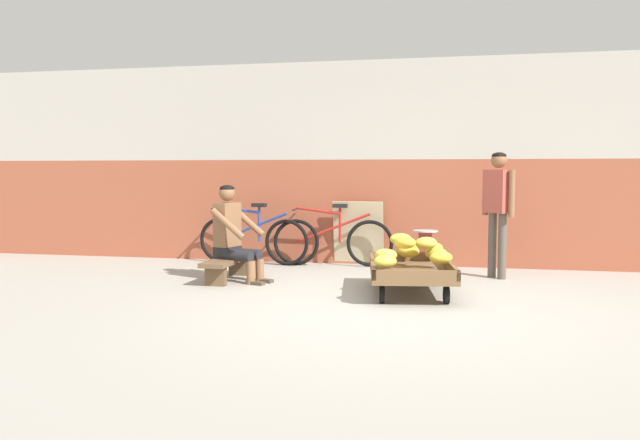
% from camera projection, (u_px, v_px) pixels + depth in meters
% --- Properties ---
extents(ground_plane, '(80.00, 80.00, 0.00)m').
position_uv_depth(ground_plane, '(386.00, 313.00, 5.98)').
color(ground_plane, '#A39E93').
extents(back_wall, '(16.00, 0.30, 2.83)m').
position_uv_depth(back_wall, '(412.00, 163.00, 9.02)').
color(back_wall, '#A35138').
rests_on(back_wall, ground).
extents(banana_cart, '(1.04, 1.55, 0.36)m').
position_uv_depth(banana_cart, '(410.00, 272.00, 6.88)').
color(banana_cart, brown).
rests_on(banana_cart, ground).
extents(banana_pile, '(0.85, 1.51, 0.26)m').
position_uv_depth(banana_pile, '(413.00, 250.00, 6.95)').
color(banana_pile, gold).
rests_on(banana_pile, banana_cart).
extents(low_bench, '(0.31, 1.10, 0.27)m').
position_uv_depth(low_bench, '(228.00, 264.00, 7.74)').
color(low_bench, brown).
rests_on(low_bench, ground).
extents(vendor_seated, '(0.73, 0.59, 1.14)m').
position_uv_depth(vendor_seated, '(233.00, 233.00, 7.67)').
color(vendor_seated, brown).
rests_on(vendor_seated, ground).
extents(plastic_crate, '(0.36, 0.28, 0.30)m').
position_uv_depth(plastic_crate, '(425.00, 267.00, 7.83)').
color(plastic_crate, '#19847F').
rests_on(plastic_crate, ground).
extents(weighing_scale, '(0.30, 0.30, 0.29)m').
position_uv_depth(weighing_scale, '(425.00, 242.00, 7.81)').
color(weighing_scale, '#28282D').
rests_on(weighing_scale, plastic_crate).
extents(bicycle_near_left, '(1.66, 0.48, 0.86)m').
position_uv_depth(bicycle_near_left, '(253.00, 239.00, 9.12)').
color(bicycle_near_left, black).
rests_on(bicycle_near_left, ground).
extents(bicycle_far_left, '(1.66, 0.48, 0.86)m').
position_uv_depth(bicycle_far_left, '(332.00, 240.00, 8.92)').
color(bicycle_far_left, black).
rests_on(bicycle_far_left, ground).
extents(sign_board, '(0.70, 0.19, 0.89)m').
position_uv_depth(sign_board, '(358.00, 233.00, 9.03)').
color(sign_board, '#C6B289').
rests_on(sign_board, ground).
extents(customer_adult, '(0.37, 0.37, 1.53)m').
position_uv_depth(customer_adult, '(498.00, 200.00, 7.85)').
color(customer_adult, brown).
rests_on(customer_adult, ground).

